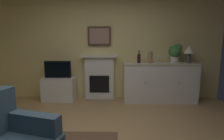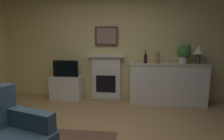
{
  "view_description": "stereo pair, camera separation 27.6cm",
  "coord_description": "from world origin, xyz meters",
  "views": [
    {
      "loc": [
        0.29,
        -2.13,
        1.46
      ],
      "look_at": [
        0.23,
        0.59,
        1.0
      ],
      "focal_mm": 28.81,
      "sensor_mm": 36.0,
      "label": 1
    },
    {
      "loc": [
        0.57,
        -2.11,
        1.46
      ],
      "look_at": [
        0.23,
        0.59,
        1.0
      ],
      "focal_mm": 28.81,
      "sensor_mm": 36.0,
      "label": 2
    }
  ],
  "objects": [
    {
      "name": "wall_rear",
      "position": [
        0.0,
        2.34,
        1.42
      ],
      "size": [
        5.74,
        0.06,
        2.84
      ],
      "primitive_type": "cube",
      "color": "#EAD68C",
      "rests_on": "ground_plane"
    },
    {
      "name": "fireplace_unit",
      "position": [
        -0.11,
        2.22,
        0.55
      ],
      "size": [
        0.87,
        0.3,
        1.1
      ],
      "color": "white",
      "rests_on": "ground_plane"
    },
    {
      "name": "framed_picture",
      "position": [
        -0.11,
        2.26,
        1.55
      ],
      "size": [
        0.55,
        0.04,
        0.45
      ],
      "color": "#473323"
    },
    {
      "name": "sideboard_cabinet",
      "position": [
        1.33,
        2.04,
        0.47
      ],
      "size": [
        1.72,
        0.49,
        0.93
      ],
      "color": "white",
      "rests_on": "ground_plane"
    },
    {
      "name": "table_lamp",
      "position": [
        1.97,
        2.04,
        1.21
      ],
      "size": [
        0.26,
        0.26,
        0.4
      ],
      "color": "#4C4742",
      "rests_on": "sideboard_cabinet"
    },
    {
      "name": "wine_bottle",
      "position": [
        0.82,
        2.03,
        1.04
      ],
      "size": [
        0.08,
        0.08,
        0.29
      ],
      "color": "#331419",
      "rests_on": "sideboard_cabinet"
    },
    {
      "name": "wine_glass_left",
      "position": [
        1.25,
        1.99,
        1.05
      ],
      "size": [
        0.07,
        0.07,
        0.16
      ],
      "color": "silver",
      "rests_on": "sideboard_cabinet"
    },
    {
      "name": "wine_glass_center",
      "position": [
        1.36,
        2.07,
        1.05
      ],
      "size": [
        0.07,
        0.07,
        0.16
      ],
      "color": "silver",
      "rests_on": "sideboard_cabinet"
    },
    {
      "name": "vase_decorative",
      "position": [
        1.08,
        1.99,
        1.07
      ],
      "size": [
        0.11,
        0.11,
        0.28
      ],
      "color": "#9E7F5B",
      "rests_on": "sideboard_cabinet"
    },
    {
      "name": "tv_cabinet",
      "position": [
        -1.09,
        2.05,
        0.28
      ],
      "size": [
        0.75,
        0.42,
        0.57
      ],
      "color": "white",
      "rests_on": "ground_plane"
    },
    {
      "name": "tv_set",
      "position": [
        -1.09,
        2.03,
        0.77
      ],
      "size": [
        0.62,
        0.07,
        0.4
      ],
      "color": "black",
      "rests_on": "tv_cabinet"
    },
    {
      "name": "potted_plant_small",
      "position": [
        1.68,
        2.09,
        1.19
      ],
      "size": [
        0.3,
        0.3,
        0.43
      ],
      "color": "beige",
      "rests_on": "sideboard_cabinet"
    }
  ]
}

